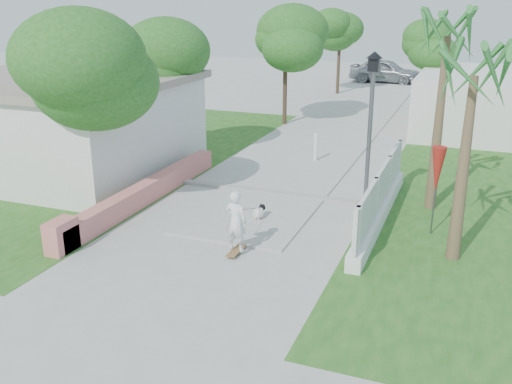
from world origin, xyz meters
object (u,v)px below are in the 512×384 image
at_px(street_lamp, 370,128).
at_px(dog, 259,212).
at_px(patio_umbrella, 437,171).
at_px(parked_car, 385,71).
at_px(bollard, 316,147).
at_px(skateboarder, 239,218).

height_order(street_lamp, dog, street_lamp).
relative_size(patio_umbrella, parked_car, 0.47).
relative_size(street_lamp, parked_car, 0.90).
distance_m(bollard, patio_umbrella, 7.25).
bearing_deg(street_lamp, parked_car, 97.93).
xyz_separation_m(skateboarder, parked_car, (-1.33, 30.03, 0.06)).
height_order(bollard, patio_umbrella, patio_umbrella).
relative_size(street_lamp, skateboarder, 1.59).
bearing_deg(patio_umbrella, street_lamp, 152.24).
height_order(patio_umbrella, skateboarder, patio_umbrella).
height_order(bollard, parked_car, parked_car).
bearing_deg(bollard, patio_umbrella, -50.09).
relative_size(street_lamp, bollard, 4.07).
xyz_separation_m(patio_umbrella, dog, (-4.46, -0.69, -1.46)).
height_order(patio_umbrella, parked_car, patio_umbrella).
bearing_deg(skateboarder, bollard, -82.33).
relative_size(patio_umbrella, skateboarder, 0.82).
relative_size(bollard, parked_car, 0.22).
bearing_deg(bollard, skateboarder, -87.55).
xyz_separation_m(patio_umbrella, parked_car, (-5.58, 27.43, -0.84)).
xyz_separation_m(bollard, skateboarder, (0.35, -8.10, 0.20)).
bearing_deg(bollard, dog, -88.71).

